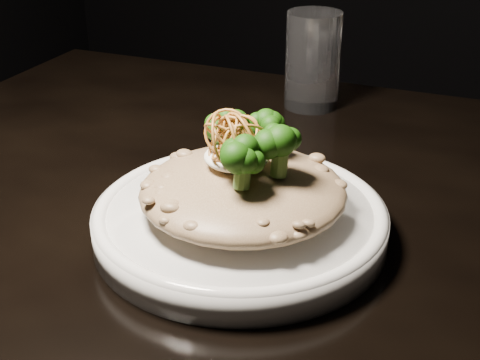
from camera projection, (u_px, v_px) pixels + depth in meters
name	position (u px, v px, depth m)	size (l,w,h in m)	color
table	(323.00, 300.00, 0.64)	(1.10, 0.80, 0.75)	black
plate	(240.00, 222.00, 0.59)	(0.26, 0.26, 0.03)	white
risotto	(243.00, 191.00, 0.57)	(0.18, 0.18, 0.04)	brown
broccoli	(248.00, 142.00, 0.56)	(0.12, 0.12, 0.05)	black
cheese	(237.00, 157.00, 0.57)	(0.06, 0.06, 0.02)	white
shallots	(232.00, 134.00, 0.55)	(0.05, 0.05, 0.03)	brown
drinking_glass	(313.00, 60.00, 0.85)	(0.07, 0.07, 0.12)	white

